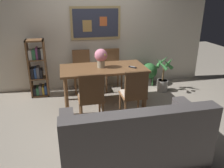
% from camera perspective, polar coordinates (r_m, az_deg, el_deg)
% --- Properties ---
extents(ground_plane, '(12.00, 12.00, 0.00)m').
position_cam_1_polar(ground_plane, '(4.08, -0.34, -7.71)').
color(ground_plane, gray).
extents(wall_back_with_painting, '(5.20, 0.14, 2.60)m').
position_cam_1_polar(wall_back_with_painting, '(5.12, -4.09, 13.66)').
color(wall_back_with_painting, beige).
rests_on(wall_back_with_painting, ground_plane).
extents(dining_table, '(1.60, 0.81, 0.75)m').
position_cam_1_polar(dining_table, '(4.23, -2.24, 2.99)').
color(dining_table, brown).
rests_on(dining_table, ground_plane).
extents(dining_chair_far_left, '(0.40, 0.41, 0.91)m').
position_cam_1_polar(dining_chair_far_left, '(4.96, -7.72, 4.22)').
color(dining_chair_far_left, brown).
rests_on(dining_chair_far_left, ground_plane).
extents(dining_chair_far_right, '(0.40, 0.41, 0.91)m').
position_cam_1_polar(dining_chair_far_right, '(5.03, -0.08, 4.66)').
color(dining_chair_far_right, brown).
rests_on(dining_chair_far_right, ground_plane).
extents(dining_chair_near_left, '(0.40, 0.41, 0.91)m').
position_cam_1_polar(dining_chair_near_left, '(3.54, -5.38, -2.86)').
color(dining_chair_near_left, brown).
rests_on(dining_chair_near_left, ground_plane).
extents(dining_chair_near_right, '(0.40, 0.41, 0.91)m').
position_cam_1_polar(dining_chair_near_right, '(3.68, 5.73, -1.90)').
color(dining_chair_near_right, brown).
rests_on(dining_chair_near_right, ground_plane).
extents(leather_couch, '(1.80, 0.84, 0.84)m').
position_cam_1_polar(leather_couch, '(2.89, 5.62, -14.02)').
color(leather_couch, '#514C4C').
rests_on(leather_couch, ground_plane).
extents(bookshelf, '(0.36, 0.28, 1.20)m').
position_cam_1_polar(bookshelf, '(4.89, -18.43, 3.46)').
color(bookshelf, brown).
rests_on(bookshelf, ground_plane).
extents(potted_ivy, '(0.38, 0.38, 0.53)m').
position_cam_1_polar(potted_ivy, '(5.41, 9.42, 2.90)').
color(potted_ivy, '#4C4742').
rests_on(potted_ivy, ground_plane).
extents(potted_palm, '(0.41, 0.43, 0.80)m').
position_cam_1_polar(potted_palm, '(5.06, 12.92, 1.74)').
color(potted_palm, '#B2ADA3').
rests_on(potted_palm, ground_plane).
extents(flower_vase, '(0.24, 0.24, 0.35)m').
position_cam_1_polar(flower_vase, '(4.16, -2.85, 6.99)').
color(flower_vase, tan).
rests_on(flower_vase, dining_table).
extents(tv_remote, '(0.14, 0.15, 0.02)m').
position_cam_1_polar(tv_remote, '(4.20, 5.29, 4.33)').
color(tv_remote, black).
rests_on(tv_remote, dining_table).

